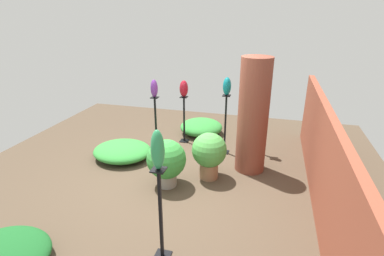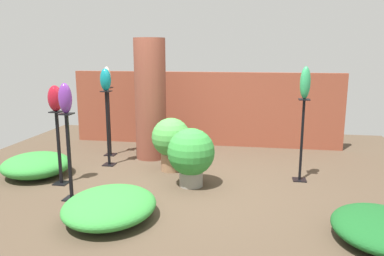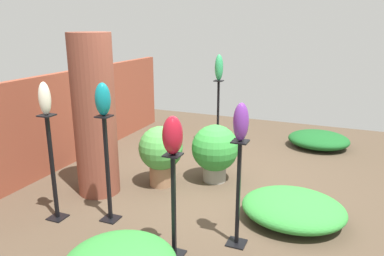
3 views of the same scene
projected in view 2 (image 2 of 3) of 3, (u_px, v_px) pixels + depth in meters
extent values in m
plane|color=#4C3D2D|center=(181.00, 184.00, 5.57)|extent=(8.00, 8.00, 0.00)
cube|color=brown|center=(204.00, 109.00, 7.81)|extent=(5.60, 0.12, 1.53)
cylinder|color=brown|center=(150.00, 99.00, 6.77)|extent=(0.56, 0.56, 2.18)
cube|color=black|center=(61.00, 183.00, 5.59)|extent=(0.20, 0.20, 0.01)
cube|color=black|center=(59.00, 148.00, 5.48)|extent=(0.04, 0.04, 1.10)
cube|color=black|center=(56.00, 112.00, 5.37)|extent=(0.16, 0.16, 0.02)
cube|color=black|center=(299.00, 180.00, 5.74)|extent=(0.20, 0.20, 0.01)
cube|color=black|center=(302.00, 140.00, 5.61)|extent=(0.04, 0.04, 1.26)
cube|color=black|center=(304.00, 99.00, 5.49)|extent=(0.16, 0.16, 0.02)
cube|color=black|center=(111.00, 155.00, 7.15)|extent=(0.20, 0.20, 0.01)
cube|color=black|center=(109.00, 122.00, 7.02)|extent=(0.04, 0.04, 1.30)
cube|color=black|center=(108.00, 88.00, 6.89)|extent=(0.16, 0.16, 0.02)
cube|color=black|center=(72.00, 198.00, 5.01)|extent=(0.20, 0.20, 0.01)
cube|color=black|center=(69.00, 157.00, 4.89)|extent=(0.04, 0.04, 1.16)
cube|color=black|center=(66.00, 114.00, 4.78)|extent=(0.16, 0.16, 0.02)
cube|color=black|center=(109.00, 164.00, 6.52)|extent=(0.20, 0.20, 0.01)
cube|color=black|center=(108.00, 129.00, 6.39)|extent=(0.04, 0.04, 1.29)
cube|color=black|center=(106.00, 91.00, 6.26)|extent=(0.16, 0.16, 0.02)
ellipsoid|color=maroon|center=(55.00, 98.00, 5.34)|extent=(0.21, 0.19, 0.37)
ellipsoid|color=#2D9356|center=(305.00, 83.00, 5.44)|extent=(0.15, 0.15, 0.47)
ellipsoid|color=beige|center=(107.00, 77.00, 6.85)|extent=(0.14, 0.13, 0.37)
ellipsoid|color=#6B2D8C|center=(65.00, 98.00, 4.74)|extent=(0.17, 0.16, 0.39)
ellipsoid|color=#0F727A|center=(106.00, 80.00, 6.22)|extent=(0.18, 0.17, 0.37)
cylinder|color=#936B4C|center=(171.00, 162.00, 6.20)|extent=(0.34, 0.34, 0.29)
sphere|color=#479942|center=(171.00, 137.00, 6.12)|extent=(0.63, 0.63, 0.63)
cylinder|color=gray|center=(191.00, 178.00, 5.49)|extent=(0.34, 0.34, 0.22)
sphere|color=#338C38|center=(191.00, 152.00, 5.41)|extent=(0.69, 0.69, 0.69)
ellipsoid|color=#195923|center=(381.00, 228.00, 3.87)|extent=(0.98, 1.12, 0.30)
ellipsoid|color=#338C38|center=(110.00, 206.00, 4.39)|extent=(1.08, 1.22, 0.32)
ellipsoid|color=#338C38|center=(37.00, 165.00, 5.92)|extent=(1.06, 1.05, 0.35)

